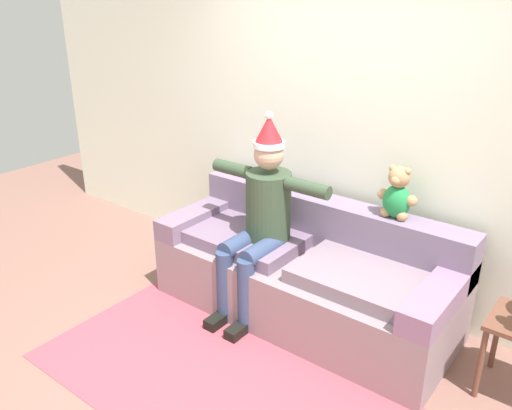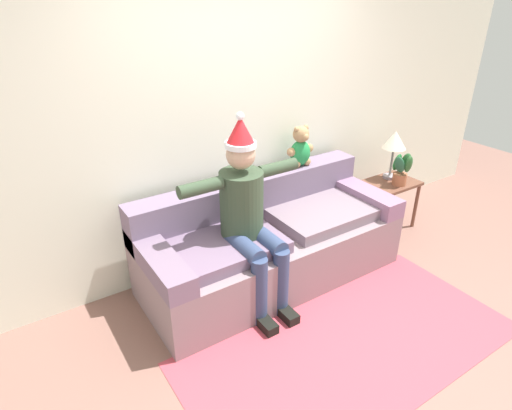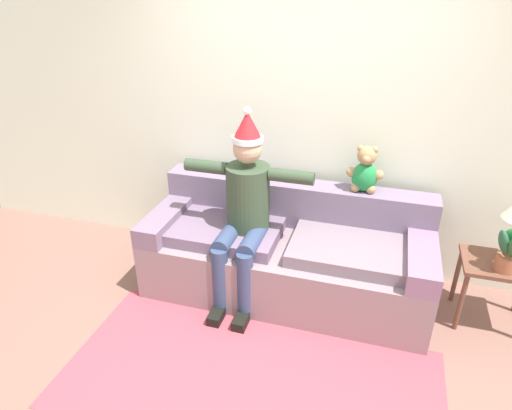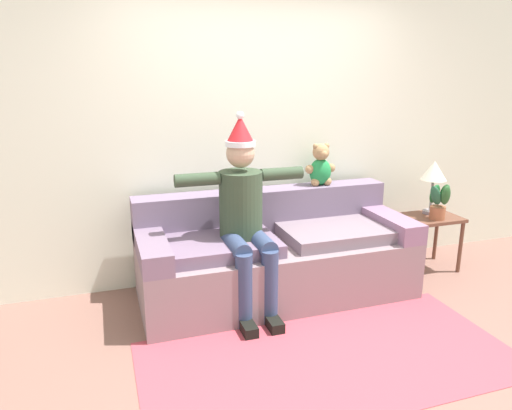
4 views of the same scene
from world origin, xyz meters
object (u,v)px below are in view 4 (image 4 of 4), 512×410
(person_seated, at_px, (245,212))
(teddy_bear, at_px, (321,166))
(table_lamp, at_px, (434,173))
(couch, at_px, (275,255))
(potted_plant, at_px, (439,201))
(side_table, at_px, (429,225))

(person_seated, height_order, teddy_bear, person_seated)
(person_seated, distance_m, table_lamp, 1.97)
(couch, relative_size, potted_plant, 6.68)
(teddy_bear, height_order, potted_plant, teddy_bear)
(side_table, bearing_deg, teddy_bear, 166.65)
(side_table, relative_size, table_lamp, 1.04)
(couch, xyz_separation_m, teddy_bear, (0.54, 0.28, 0.68))
(couch, bearing_deg, teddy_bear, 28.00)
(couch, height_order, table_lamp, table_lamp)
(couch, relative_size, side_table, 4.29)
(teddy_bear, bearing_deg, couch, -152.00)
(side_table, bearing_deg, table_lamp, 55.70)
(side_table, bearing_deg, couch, -178.64)
(table_lamp, height_order, potted_plant, table_lamp)
(teddy_bear, xyz_separation_m, potted_plant, (1.04, -0.34, -0.32))
(side_table, bearing_deg, person_seated, -173.97)
(couch, bearing_deg, table_lamp, 4.17)
(teddy_bear, distance_m, side_table, 1.22)
(couch, xyz_separation_m, potted_plant, (1.58, -0.06, 0.36))
(person_seated, relative_size, side_table, 2.94)
(person_seated, bearing_deg, teddy_bear, 27.70)
(couch, relative_size, person_seated, 1.46)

